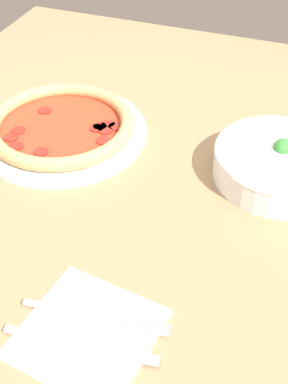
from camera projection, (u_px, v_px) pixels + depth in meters
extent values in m
plane|color=#4C4238|center=(122.00, 369.00, 1.49)|extent=(8.00, 8.00, 0.00)
cube|color=#99724C|center=(111.00, 152.00, 1.00)|extent=(1.08, 0.91, 0.03)
cylinder|color=olive|center=(61.00, 142.00, 1.68)|extent=(0.06, 0.06, 0.74)
cylinder|color=white|center=(62.00, 132.00, 1.01)|extent=(0.32, 0.32, 0.01)
torus|color=tan|center=(61.00, 124.00, 1.00)|extent=(0.28, 0.28, 0.03)
cylinder|color=red|center=(61.00, 128.00, 1.00)|extent=(0.24, 0.24, 0.01)
cylinder|color=maroon|center=(115.00, 126.00, 1.00)|extent=(0.03, 0.03, 0.00)
cylinder|color=maroon|center=(11.00, 138.00, 0.97)|extent=(0.03, 0.03, 0.00)
cylinder|color=maroon|center=(41.00, 152.00, 0.94)|extent=(0.03, 0.03, 0.00)
cylinder|color=maroon|center=(18.00, 130.00, 0.99)|extent=(0.03, 0.03, 0.00)
cylinder|color=maroon|center=(45.00, 110.00, 1.04)|extent=(0.03, 0.03, 0.00)
cylinder|color=maroon|center=(16.00, 146.00, 0.95)|extent=(0.03, 0.03, 0.00)
cylinder|color=maroon|center=(100.00, 127.00, 1.00)|extent=(0.03, 0.03, 0.00)
cylinder|color=maroon|center=(108.00, 124.00, 1.01)|extent=(0.03, 0.03, 0.00)
cylinder|color=maroon|center=(103.00, 141.00, 0.97)|extent=(0.03, 0.03, 0.00)
cylinder|color=maroon|center=(106.00, 131.00, 0.99)|extent=(0.03, 0.03, 0.00)
cylinder|color=maroon|center=(97.00, 128.00, 1.00)|extent=(0.03, 0.03, 0.00)
cylinder|color=white|center=(279.00, 164.00, 0.90)|extent=(0.22, 0.22, 0.05)
torus|color=white|center=(281.00, 154.00, 0.89)|extent=(0.22, 0.22, 0.01)
ellipsoid|color=tan|center=(270.00, 166.00, 0.87)|extent=(0.03, 0.04, 0.02)
ellipsoid|color=tan|center=(236.00, 148.00, 0.91)|extent=(0.04, 0.04, 0.02)
ellipsoid|color=tan|center=(287.00, 187.00, 0.83)|extent=(0.04, 0.04, 0.02)
ellipsoid|color=tan|center=(249.00, 142.00, 0.92)|extent=(0.04, 0.03, 0.02)
ellipsoid|color=tan|center=(278.00, 151.00, 0.91)|extent=(0.03, 0.04, 0.02)
sphere|color=#388433|center=(283.00, 148.00, 0.89)|extent=(0.03, 0.03, 0.03)
cube|color=white|center=(87.00, 333.00, 0.68)|extent=(0.18, 0.18, 0.00)
cube|color=silver|center=(73.00, 312.00, 0.70)|extent=(0.02, 0.14, 0.00)
cube|color=silver|center=(146.00, 331.00, 0.68)|extent=(0.01, 0.06, 0.00)
cube|color=silver|center=(147.00, 328.00, 0.68)|extent=(0.01, 0.06, 0.00)
cube|color=silver|center=(147.00, 325.00, 0.68)|extent=(0.01, 0.06, 0.00)
cube|color=silver|center=(148.00, 323.00, 0.69)|extent=(0.01, 0.06, 0.00)
cube|color=silver|center=(34.00, 335.00, 0.67)|extent=(0.02, 0.08, 0.01)
cube|color=silver|center=(111.00, 351.00, 0.65)|extent=(0.03, 0.12, 0.00)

